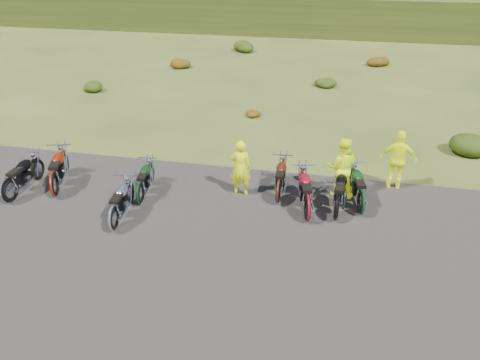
% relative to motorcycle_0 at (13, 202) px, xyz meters
% --- Properties ---
extents(ground, '(300.00, 300.00, 0.00)m').
position_rel_motorcycle_0_xyz_m(ground, '(5.95, -0.39, 0.00)').
color(ground, '#394818').
rests_on(ground, ground).
extents(gravel_pad, '(20.00, 12.00, 0.04)m').
position_rel_motorcycle_0_xyz_m(gravel_pad, '(5.95, -2.39, 0.00)').
color(gravel_pad, black).
rests_on(gravel_pad, ground).
extents(hill_slope, '(300.00, 45.97, 9.37)m').
position_rel_motorcycle_0_xyz_m(hill_slope, '(5.95, 49.61, 0.00)').
color(hill_slope, '#313F15').
rests_on(hill_slope, ground).
extents(shrub_1, '(1.03, 1.03, 0.61)m').
position_rel_motorcycle_0_xyz_m(shrub_1, '(-3.15, 10.91, 0.31)').
color(shrub_1, '#24350D').
rests_on(shrub_1, ground).
extents(shrub_2, '(1.30, 1.30, 0.77)m').
position_rel_motorcycle_0_xyz_m(shrub_2, '(-0.25, 16.21, 0.38)').
color(shrub_2, '#60300C').
rests_on(shrub_2, ground).
extents(shrub_3, '(1.56, 1.56, 0.92)m').
position_rel_motorcycle_0_xyz_m(shrub_3, '(2.65, 21.51, 0.46)').
color(shrub_3, '#24350D').
rests_on(shrub_3, ground).
extents(shrub_4, '(0.77, 0.77, 0.45)m').
position_rel_motorcycle_0_xyz_m(shrub_4, '(5.55, 8.81, 0.23)').
color(shrub_4, '#60300C').
rests_on(shrub_4, ground).
extents(shrub_5, '(1.03, 1.03, 0.61)m').
position_rel_motorcycle_0_xyz_m(shrub_5, '(8.45, 14.11, 0.31)').
color(shrub_5, '#24350D').
rests_on(shrub_5, ground).
extents(shrub_6, '(1.30, 1.30, 0.77)m').
position_rel_motorcycle_0_xyz_m(shrub_6, '(11.35, 19.41, 0.38)').
color(shrub_6, '#60300C').
rests_on(shrub_6, ground).
extents(shrub_7, '(1.56, 1.56, 0.92)m').
position_rel_motorcycle_0_xyz_m(shrub_7, '(14.25, 6.71, 0.46)').
color(shrub_7, '#24350D').
rests_on(shrub_7, ground).
extents(motorcycle_0, '(0.75, 2.14, 1.12)m').
position_rel_motorcycle_0_xyz_m(motorcycle_0, '(0.00, 0.00, 0.00)').
color(motorcycle_0, black).
rests_on(motorcycle_0, ground).
extents(motorcycle_1, '(1.44, 2.37, 1.18)m').
position_rel_motorcycle_0_xyz_m(motorcycle_1, '(1.07, 0.59, 0.00)').
color(motorcycle_1, maroon).
rests_on(motorcycle_1, ground).
extents(motorcycle_2, '(0.89, 1.98, 1.00)m').
position_rel_motorcycle_0_xyz_m(motorcycle_2, '(3.78, 0.71, 0.00)').
color(motorcycle_2, black).
rests_on(motorcycle_2, ground).
extents(motorcycle_3, '(0.91, 2.11, 1.07)m').
position_rel_motorcycle_0_xyz_m(motorcycle_3, '(3.65, -0.76, 0.00)').
color(motorcycle_3, '#A1A2A6').
rests_on(motorcycle_3, ground).
extents(motorcycle_4, '(0.74, 2.04, 1.06)m').
position_rel_motorcycle_0_xyz_m(motorcycle_4, '(7.73, 1.59, 0.00)').
color(motorcycle_4, '#46160B').
rests_on(motorcycle_4, ground).
extents(motorcycle_5, '(0.88, 2.19, 1.12)m').
position_rel_motorcycle_0_xyz_m(motorcycle_5, '(9.44, 1.00, 0.00)').
color(motorcycle_5, black).
rests_on(motorcycle_5, ground).
extents(motorcycle_6, '(1.14, 2.28, 1.14)m').
position_rel_motorcycle_0_xyz_m(motorcycle_6, '(8.64, 0.79, 0.00)').
color(motorcycle_6, maroon).
rests_on(motorcycle_6, ground).
extents(motorcycle_7, '(1.05, 2.17, 1.09)m').
position_rel_motorcycle_0_xyz_m(motorcycle_7, '(10.10, 1.45, 0.00)').
color(motorcycle_7, black).
rests_on(motorcycle_7, ground).
extents(person_middle, '(0.64, 0.43, 1.75)m').
position_rel_motorcycle_0_xyz_m(person_middle, '(6.54, 1.87, 0.87)').
color(person_middle, '#E4F60C').
rests_on(person_middle, ground).
extents(person_right_a, '(0.91, 0.72, 1.86)m').
position_rel_motorcycle_0_xyz_m(person_right_a, '(9.48, 2.41, 0.93)').
color(person_right_a, '#E4F60C').
rests_on(person_right_a, ground).
extents(person_right_b, '(1.12, 0.51, 1.88)m').
position_rel_motorcycle_0_xyz_m(person_right_b, '(11.16, 3.28, 0.94)').
color(person_right_b, '#E4F60C').
rests_on(person_right_b, ground).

